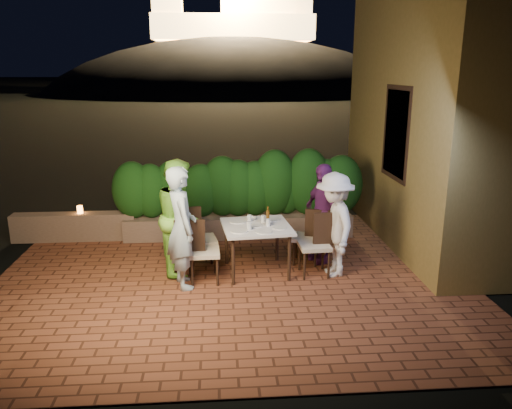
{
  "coord_description": "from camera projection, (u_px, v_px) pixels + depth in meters",
  "views": [
    {
      "loc": [
        -0.16,
        -6.59,
        3.03
      ],
      "look_at": [
        0.4,
        0.66,
        1.05
      ],
      "focal_mm": 35.0,
      "sensor_mm": 36.0,
      "label": 1
    }
  ],
  "objects": [
    {
      "name": "dining_table",
      "position": [
        256.0,
        249.0,
        7.61
      ],
      "size": [
        1.1,
        1.1,
        0.75
      ],
      "primitive_type": null,
      "rotation": [
        0.0,
        0.0,
        0.1
      ],
      "color": "white",
      "rests_on": "ground"
    },
    {
      "name": "fortress",
      "position": [
        233.0,
        7.0,
        62.26
      ],
      "size": [
        26.0,
        8.0,
        8.0
      ],
      "primitive_type": null,
      "color": "#FFCC7A",
      "rests_on": "hill"
    },
    {
      "name": "diner_purple",
      "position": [
        323.0,
        213.0,
        7.95
      ],
      "size": [
        0.69,
        1.02,
        1.61
      ],
      "primitive_type": "imported",
      "rotation": [
        0.0,
        0.0,
        -1.23
      ],
      "color": "#672570",
      "rests_on": "ground"
    },
    {
      "name": "window_frame",
      "position": [
        397.0,
        133.0,
        8.27
      ],
      "size": [
        0.06,
        1.15,
        1.55
      ],
      "primitive_type": "cube",
      "color": "black",
      "rests_on": "building_wall"
    },
    {
      "name": "plate_nw",
      "position": [
        239.0,
        231.0,
        7.23
      ],
      "size": [
        0.25,
        0.25,
        0.01
      ],
      "primitive_type": "cylinder",
      "color": "white",
      "rests_on": "dining_table"
    },
    {
      "name": "terrace_floor",
      "position": [
        231.0,
        278.0,
        7.65
      ],
      "size": [
        7.0,
        6.0,
        0.15
      ],
      "primitive_type": "cube",
      "color": "brown",
      "rests_on": "ground"
    },
    {
      "name": "chair_left_front",
      "position": [
        204.0,
        251.0,
        7.24
      ],
      "size": [
        0.45,
        0.45,
        0.95
      ],
      "primitive_type": null,
      "rotation": [
        0.0,
        0.0,
        0.03
      ],
      "color": "black",
      "rests_on": "ground"
    },
    {
      "name": "plate_front",
      "position": [
        264.0,
        232.0,
        7.21
      ],
      "size": [
        0.23,
        0.23,
        0.01
      ],
      "primitive_type": "cylinder",
      "color": "white",
      "rests_on": "dining_table"
    },
    {
      "name": "diner_green",
      "position": [
        180.0,
        216.0,
        7.53
      ],
      "size": [
        0.7,
        0.88,
        1.75
      ],
      "primitive_type": "imported",
      "rotation": [
        0.0,
        0.0,
        1.62
      ],
      "color": "#86DC44",
      "rests_on": "ground"
    },
    {
      "name": "glass_ne",
      "position": [
        268.0,
        223.0,
        7.47
      ],
      "size": [
        0.06,
        0.06,
        0.11
      ],
      "primitive_type": "cylinder",
      "color": "silver",
      "rests_on": "dining_table"
    },
    {
      "name": "plate_sw",
      "position": [
        238.0,
        222.0,
        7.68
      ],
      "size": [
        0.25,
        0.25,
        0.01
      ],
      "primitive_type": "cylinder",
      "color": "white",
      "rests_on": "dining_table"
    },
    {
      "name": "hedge",
      "position": [
        239.0,
        186.0,
        9.12
      ],
      "size": [
        4.0,
        0.7,
        1.1
      ],
      "primitive_type": null,
      "color": "#133E10",
      "rests_on": "planter"
    },
    {
      "name": "bowl",
      "position": [
        251.0,
        218.0,
        7.8
      ],
      "size": [
        0.19,
        0.19,
        0.04
      ],
      "primitive_type": "imported",
      "rotation": [
        0.0,
        0.0,
        0.26
      ],
      "color": "white",
      "rests_on": "dining_table"
    },
    {
      "name": "parapet",
      "position": [
        75.0,
        227.0,
        9.09
      ],
      "size": [
        2.2,
        0.3,
        0.5
      ],
      "primitive_type": "cube",
      "color": "brown",
      "rests_on": "ground"
    },
    {
      "name": "glass_se",
      "position": [
        263.0,
        219.0,
        7.66
      ],
      "size": [
        0.06,
        0.06,
        0.11
      ],
      "primitive_type": "cylinder",
      "color": "silver",
      "rests_on": "dining_table"
    },
    {
      "name": "glass_nw",
      "position": [
        249.0,
        226.0,
        7.3
      ],
      "size": [
        0.07,
        0.07,
        0.12
      ],
      "primitive_type": "cylinder",
      "color": "silver",
      "rests_on": "dining_table"
    },
    {
      "name": "ground",
      "position": [
        232.0,
        289.0,
        7.15
      ],
      "size": [
        400.0,
        400.0,
        0.0
      ],
      "primitive_type": "plane",
      "color": "black",
      "rests_on": "ground"
    },
    {
      "name": "plate_ne",
      "position": [
        280.0,
        228.0,
        7.38
      ],
      "size": [
        0.2,
        0.2,
        0.01
      ],
      "primitive_type": "cylinder",
      "color": "white",
      "rests_on": "dining_table"
    },
    {
      "name": "plate_se",
      "position": [
        272.0,
        219.0,
        7.8
      ],
      "size": [
        0.24,
        0.24,
        0.01
      ],
      "primitive_type": "cylinder",
      "color": "white",
      "rests_on": "dining_table"
    },
    {
      "name": "chair_left_back",
      "position": [
        200.0,
        239.0,
        7.66
      ],
      "size": [
        0.55,
        0.55,
        1.02
      ],
      "primitive_type": null,
      "rotation": [
        0.0,
        0.0,
        0.17
      ],
      "color": "black",
      "rests_on": "ground"
    },
    {
      "name": "window_pane",
      "position": [
        398.0,
        133.0,
        8.27
      ],
      "size": [
        0.08,
        1.0,
        1.4
      ],
      "primitive_type": "cube",
      "color": "black",
      "rests_on": "building_wall"
    },
    {
      "name": "hill",
      "position": [
        234.0,
        124.0,
        66.07
      ],
      "size": [
        52.0,
        40.0,
        22.0
      ],
      "primitive_type": "ellipsoid",
      "color": "black",
      "rests_on": "ground"
    },
    {
      "name": "building_wall",
      "position": [
        433.0,
        100.0,
        8.68
      ],
      "size": [
        1.6,
        5.0,
        5.0
      ],
      "primitive_type": "cube",
      "color": "olive",
      "rests_on": "ground"
    },
    {
      "name": "planter",
      "position": [
        239.0,
        225.0,
        9.32
      ],
      "size": [
        4.2,
        0.55,
        0.4
      ],
      "primitive_type": "cube",
      "color": "brown",
      "rests_on": "ground"
    },
    {
      "name": "plate_centre",
      "position": [
        255.0,
        226.0,
        7.48
      ],
      "size": [
        0.2,
        0.2,
        0.01
      ],
      "primitive_type": "cylinder",
      "color": "white",
      "rests_on": "dining_table"
    },
    {
      "name": "diner_blue",
      "position": [
        182.0,
        228.0,
        7.0
      ],
      "size": [
        0.59,
        0.74,
        1.75
      ],
      "primitive_type": "imported",
      "rotation": [
        0.0,
        0.0,
        1.87
      ],
      "color": "#9EBACC",
      "rests_on": "ground"
    },
    {
      "name": "parapet_lamp",
      "position": [
        80.0,
        210.0,
        9.01
      ],
      "size": [
        0.1,
        0.1,
        0.14
      ],
      "primitive_type": "cylinder",
      "color": "orange",
      "rests_on": "parapet"
    },
    {
      "name": "glass_sw",
      "position": [
        249.0,
        218.0,
        7.68
      ],
      "size": [
        0.06,
        0.06,
        0.11
      ],
      "primitive_type": "cylinder",
      "color": "silver",
      "rests_on": "dining_table"
    },
    {
      "name": "diner_white",
      "position": [
        334.0,
        225.0,
        7.41
      ],
      "size": [
        0.69,
        1.07,
        1.58
      ],
      "primitive_type": "imported",
      "rotation": [
        0.0,
        0.0,
        -1.47
      ],
      "color": "white",
      "rests_on": "ground"
    },
    {
      "name": "chair_right_back",
      "position": [
        306.0,
        236.0,
        7.96
      ],
      "size": [
        0.51,
        0.51,
        0.9
      ],
      "primitive_type": null,
      "rotation": [
        0.0,
        0.0,
        2.87
      ],
      "color": "black",
      "rests_on": "ground"
    },
    {
      "name": "chair_right_front",
      "position": [
        314.0,
        244.0,
        7.49
      ],
      "size": [
        0.47,
        0.47,
        0.97
      ],
      "primitive_type": null,
      "rotation": [
        0.0,
        0.0,
        3.18
      ],
      "color": "black",
      "rests_on": "ground"
    },
    {
      "name": "beer_bottle",
      "position": [
        268.0,
        215.0,
        7.55
      ],
      "size": [
        0.05,
        0.05,
        0.27
      ],
      "primitive_type": null,
      "color": "#51310D",
      "rests_on": "dining_table"
    }
  ]
}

